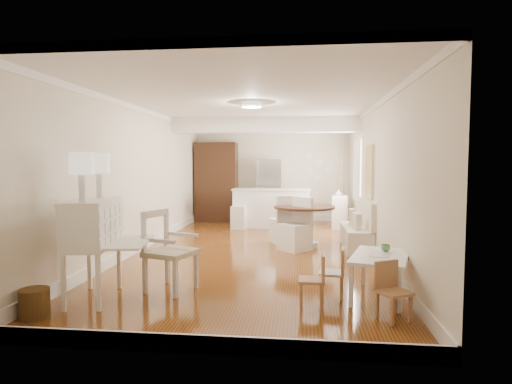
% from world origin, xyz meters
% --- Properties ---
extents(room, '(9.00, 9.04, 2.82)m').
position_xyz_m(room, '(0.04, 0.32, 1.98)').
color(room, brown).
rests_on(room, ground).
extents(secretary_bureau, '(1.14, 1.16, 1.27)m').
position_xyz_m(secretary_bureau, '(-1.70, -3.11, 0.63)').
color(secretary_bureau, white).
rests_on(secretary_bureau, ground).
extents(gustavian_armchair, '(0.79, 0.79, 1.08)m').
position_xyz_m(gustavian_armchair, '(-0.84, -2.65, 0.54)').
color(gustavian_armchair, silver).
rests_on(gustavian_armchair, ground).
extents(wicker_basket, '(0.39, 0.39, 0.32)m').
position_xyz_m(wicker_basket, '(-2.05, -3.79, 0.16)').
color(wicker_basket, '#553B1A').
rests_on(wicker_basket, ground).
extents(kids_table, '(0.94, 1.24, 0.55)m').
position_xyz_m(kids_table, '(1.90, -2.65, 0.28)').
color(kids_table, silver).
rests_on(kids_table, ground).
extents(kids_chair_a, '(0.32, 0.32, 0.65)m').
position_xyz_m(kids_chair_a, '(1.03, -3.05, 0.32)').
color(kids_chair_a, '#AB764D').
rests_on(kids_chair_a, ground).
extents(kids_chair_b, '(0.35, 0.35, 0.65)m').
position_xyz_m(kids_chair_b, '(1.29, -2.70, 0.33)').
color(kids_chair_b, '#9A7346').
rests_on(kids_chair_b, ground).
extents(kids_chair_c, '(0.42, 0.42, 0.65)m').
position_xyz_m(kids_chair_c, '(1.91, -3.44, 0.32)').
color(kids_chair_c, '#AC774E').
rests_on(kids_chair_c, ground).
extents(banquette, '(0.52, 1.60, 0.98)m').
position_xyz_m(banquette, '(1.99, 0.50, 0.49)').
color(banquette, silver).
rests_on(banquette, ground).
extents(dining_table, '(1.47, 1.47, 0.84)m').
position_xyz_m(dining_table, '(0.95, 0.53, 0.42)').
color(dining_table, '#462616').
rests_on(dining_table, ground).
extents(slip_chair_near, '(0.71, 0.71, 1.04)m').
position_xyz_m(slip_chair_near, '(0.77, 0.18, 0.52)').
color(slip_chair_near, white).
rests_on(slip_chair_near, ground).
extents(slip_chair_far, '(0.66, 0.67, 1.03)m').
position_xyz_m(slip_chair_far, '(0.51, 0.94, 0.52)').
color(slip_chair_far, white).
rests_on(slip_chair_far, ground).
extents(breakfast_counter, '(2.05, 0.65, 1.03)m').
position_xyz_m(breakfast_counter, '(0.10, 3.10, 0.52)').
color(breakfast_counter, white).
rests_on(breakfast_counter, ground).
extents(bar_stool_left, '(0.43, 0.43, 0.95)m').
position_xyz_m(bar_stool_left, '(-0.71, 2.75, 0.47)').
color(bar_stool_left, white).
rests_on(bar_stool_left, ground).
extents(bar_stool_right, '(0.46, 0.46, 0.90)m').
position_xyz_m(bar_stool_right, '(0.66, 2.41, 0.45)').
color(bar_stool_right, silver).
rests_on(bar_stool_right, ground).
extents(pantry_cabinet, '(1.20, 0.60, 2.30)m').
position_xyz_m(pantry_cabinet, '(-1.60, 4.18, 1.15)').
color(pantry_cabinet, '#381E11').
rests_on(pantry_cabinet, ground).
extents(fridge, '(0.75, 0.65, 1.80)m').
position_xyz_m(fridge, '(0.30, 4.15, 0.90)').
color(fridge, silver).
rests_on(fridge, ground).
extents(sideboard, '(0.46, 0.91, 0.84)m').
position_xyz_m(sideboard, '(1.90, 3.30, 0.42)').
color(sideboard, white).
rests_on(sideboard, ground).
extents(pencil_cup, '(0.13, 0.13, 0.09)m').
position_xyz_m(pencil_cup, '(2.01, -2.43, 0.60)').
color(pencil_cup, '#5A9B5E').
rests_on(pencil_cup, kids_table).
extents(branch_vase, '(0.21, 0.21, 0.16)m').
position_xyz_m(branch_vase, '(1.86, 3.29, 0.92)').
color(branch_vase, silver).
rests_on(branch_vase, sideboard).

